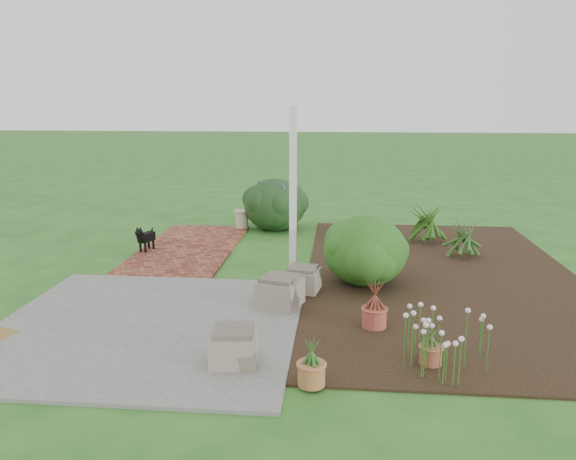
# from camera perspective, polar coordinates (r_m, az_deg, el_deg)

# --- Properties ---
(ground) EXTENTS (80.00, 80.00, 0.00)m
(ground) POSITION_cam_1_polar(r_m,az_deg,el_deg) (8.16, -1.67, -5.40)
(ground) COLOR #25601E
(ground) RESTS_ON ground
(concrete_patio) EXTENTS (3.50, 3.50, 0.04)m
(concrete_patio) POSITION_cam_1_polar(r_m,az_deg,el_deg) (6.83, -14.14, -9.39)
(concrete_patio) COLOR #5F5F5C
(concrete_patio) RESTS_ON ground
(brick_path) EXTENTS (1.60, 3.50, 0.04)m
(brick_path) POSITION_cam_1_polar(r_m,az_deg,el_deg) (10.13, -10.03, -1.80)
(brick_path) COLOR maroon
(brick_path) RESTS_ON ground
(garden_bed) EXTENTS (4.00, 7.00, 0.03)m
(garden_bed) POSITION_cam_1_polar(r_m,az_deg,el_deg) (8.71, 15.35, -4.57)
(garden_bed) COLOR black
(garden_bed) RESTS_ON ground
(veranda_post) EXTENTS (0.10, 0.10, 2.50)m
(veranda_post) POSITION_cam_1_polar(r_m,az_deg,el_deg) (7.92, 0.52, 3.37)
(veranda_post) COLOR white
(veranda_post) RESTS_ON ground
(stone_trough_near) EXTENTS (0.50, 0.50, 0.30)m
(stone_trough_near) POSITION_cam_1_polar(r_m,az_deg,el_deg) (5.70, -5.53, -11.78)
(stone_trough_near) COLOR gray
(stone_trough_near) RESTS_ON concrete_patio
(stone_trough_mid) EXTENTS (0.62, 0.62, 0.33)m
(stone_trough_mid) POSITION_cam_1_polar(r_m,az_deg,el_deg) (7.13, -0.83, -6.40)
(stone_trough_mid) COLOR gray
(stone_trough_mid) RESTS_ON concrete_patio
(stone_trough_far) EXTENTS (0.50, 0.50, 0.29)m
(stone_trough_far) POSITION_cam_1_polar(r_m,az_deg,el_deg) (7.69, 1.53, -5.12)
(stone_trough_far) COLOR gray
(stone_trough_far) RESTS_ON concrete_patio
(black_dog) EXTENTS (0.24, 0.48, 0.42)m
(black_dog) POSITION_cam_1_polar(r_m,az_deg,el_deg) (9.95, -14.32, -0.67)
(black_dog) COLOR black
(black_dog) RESTS_ON brick_path
(cream_ceramic_urn) EXTENTS (0.34, 0.34, 0.35)m
(cream_ceramic_urn) POSITION_cam_1_polar(r_m,az_deg,el_deg) (11.50, -4.71, 1.13)
(cream_ceramic_urn) COLOR beige
(cream_ceramic_urn) RESTS_ON brick_path
(evergreen_shrub) EXTENTS (1.26, 1.26, 1.00)m
(evergreen_shrub) POSITION_cam_1_polar(r_m,az_deg,el_deg) (8.01, 7.86, -1.90)
(evergreen_shrub) COLOR #1E4011
(evergreen_shrub) RESTS_ON garden_bed
(agapanthus_clump_back) EXTENTS (0.99, 0.99, 0.77)m
(agapanthus_clump_back) POSITION_cam_1_polar(r_m,az_deg,el_deg) (9.73, 17.37, -0.42)
(agapanthus_clump_back) COLOR #113612
(agapanthus_clump_back) RESTS_ON garden_bed
(agapanthus_clump_front) EXTENTS (1.29, 1.29, 0.88)m
(agapanthus_clump_front) POSITION_cam_1_polar(r_m,az_deg,el_deg) (10.55, 13.97, 1.12)
(agapanthus_clump_front) COLOR #0D360F
(agapanthus_clump_front) RESTS_ON garden_bed
(pink_flower_patch) EXTENTS (1.00, 1.00, 0.60)m
(pink_flower_patch) POSITION_cam_1_polar(r_m,az_deg,el_deg) (5.70, 15.78, -10.72)
(pink_flower_patch) COLOR #113D0F
(pink_flower_patch) RESTS_ON garden_bed
(terracotta_pot_bronze) EXTENTS (0.31, 0.31, 0.23)m
(terracotta_pot_bronze) POSITION_cam_1_polar(r_m,az_deg,el_deg) (6.61, 8.75, -8.76)
(terracotta_pot_bronze) COLOR #A04536
(terracotta_pot_bronze) RESTS_ON garden_bed
(terracotta_pot_small_left) EXTENTS (0.24, 0.24, 0.19)m
(terracotta_pot_small_left) POSITION_cam_1_polar(r_m,az_deg,el_deg) (5.86, 14.29, -12.18)
(terracotta_pot_small_left) COLOR #985033
(terracotta_pot_small_left) RESTS_ON garden_bed
(terracotta_pot_small_right) EXTENTS (0.33, 0.33, 0.21)m
(terracotta_pot_small_right) POSITION_cam_1_polar(r_m,az_deg,el_deg) (5.30, 2.39, -14.40)
(terracotta_pot_small_right) COLOR #AD663A
(terracotta_pot_small_right) RESTS_ON garden_bed
(purple_flowering_bush) EXTENTS (1.47, 1.47, 1.07)m
(purple_flowering_bush) POSITION_cam_1_polar(r_m,az_deg,el_deg) (11.42, -1.34, 2.72)
(purple_flowering_bush) COLOR black
(purple_flowering_bush) RESTS_ON ground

